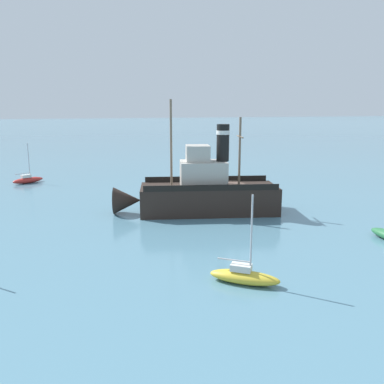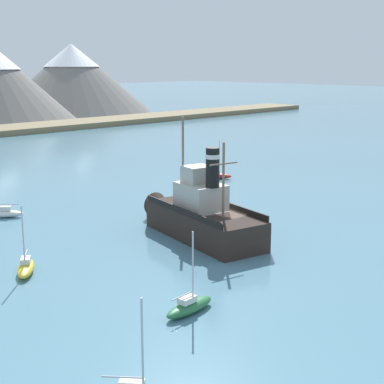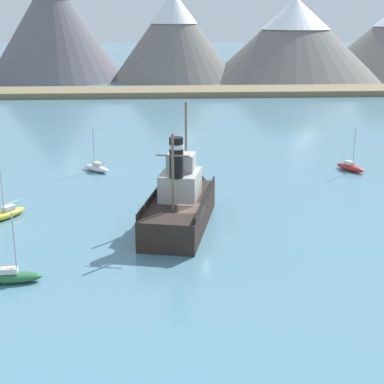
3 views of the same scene
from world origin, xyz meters
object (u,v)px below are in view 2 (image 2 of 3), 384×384
Objects in this scene: sailboat_white at (3,213)px; sailboat_red at (217,175)px; sailboat_green at (189,306)px; old_tugboat at (200,216)px; sailboat_yellow at (26,267)px.

sailboat_red is at bearing -2.78° from sailboat_white.
sailboat_green is at bearing -139.56° from sailboat_red.
old_tugboat is 3.02× the size of sailboat_white.
sailboat_red is 37.18m from sailboat_yellow.
sailboat_red is 1.00× the size of sailboat_green.
old_tugboat is 15.16m from sailboat_yellow.
sailboat_white is (-28.35, 1.38, 0.00)m from sailboat_red.
old_tugboat is 25.53m from sailboat_red.
sailboat_red is at bearing 21.67° from sailboat_yellow.
sailboat_yellow is at bearing -158.33° from sailboat_red.
sailboat_red and sailboat_white have the same top height.
old_tugboat is at bearing 41.98° from sailboat_green.
sailboat_green is at bearing -95.78° from sailboat_white.
sailboat_red and sailboat_yellow have the same top height.
sailboat_yellow is at bearing 170.53° from old_tugboat.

